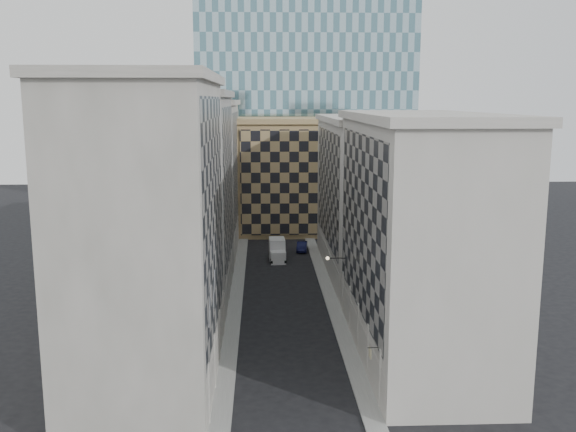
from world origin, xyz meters
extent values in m
cube|color=gray|center=(-5.25, 30.00, 0.07)|extent=(1.50, 100.00, 0.15)
cube|color=gray|center=(5.25, 30.00, 0.07)|extent=(1.50, 100.00, 0.15)
cube|color=gray|center=(-11.00, 11.00, 11.50)|extent=(10.00, 22.00, 23.00)
cube|color=gray|center=(-6.12, 11.00, 13.00)|extent=(0.25, 19.36, 18.00)
cube|color=gray|center=(-6.20, 11.00, 1.60)|extent=(0.45, 21.12, 3.20)
cube|color=gray|center=(-11.00, 11.00, 23.35)|extent=(10.80, 22.80, 0.70)
cylinder|color=gray|center=(-6.35, 2.75, 2.20)|extent=(0.90, 0.90, 4.40)
cylinder|color=gray|center=(-6.35, 8.25, 2.20)|extent=(0.90, 0.90, 4.40)
cylinder|color=gray|center=(-6.35, 13.75, 2.20)|extent=(0.90, 0.90, 4.40)
cylinder|color=gray|center=(-6.35, 19.25, 2.20)|extent=(0.90, 0.90, 4.40)
cube|color=gray|center=(-11.00, 33.00, 11.00)|extent=(10.00, 22.00, 22.00)
cube|color=gray|center=(-6.12, 33.00, 12.50)|extent=(0.25, 19.36, 17.00)
cube|color=gray|center=(-6.20, 33.00, 1.60)|extent=(0.45, 21.12, 3.20)
cube|color=gray|center=(-11.00, 33.00, 22.35)|extent=(10.80, 22.80, 0.70)
cylinder|color=gray|center=(-6.35, 24.75, 2.20)|extent=(0.90, 0.90, 4.40)
cylinder|color=gray|center=(-6.35, 30.25, 2.20)|extent=(0.90, 0.90, 4.40)
cylinder|color=gray|center=(-6.35, 35.75, 2.20)|extent=(0.90, 0.90, 4.40)
cylinder|color=gray|center=(-6.35, 41.25, 2.20)|extent=(0.90, 0.90, 4.40)
cube|color=gray|center=(-11.00, 55.00, 10.50)|extent=(10.00, 22.00, 21.00)
cube|color=gray|center=(-6.12, 55.00, 12.00)|extent=(0.25, 19.36, 16.00)
cube|color=gray|center=(-6.20, 55.00, 1.60)|extent=(0.45, 21.12, 3.20)
cube|color=gray|center=(-11.00, 55.00, 21.35)|extent=(10.80, 22.80, 0.70)
cylinder|color=gray|center=(-6.35, 46.75, 2.20)|extent=(0.90, 0.90, 4.40)
cylinder|color=gray|center=(-6.35, 52.25, 2.20)|extent=(0.90, 0.90, 4.40)
cylinder|color=gray|center=(-6.35, 57.75, 2.20)|extent=(0.90, 0.90, 4.40)
cylinder|color=gray|center=(-6.35, 63.25, 2.20)|extent=(0.90, 0.90, 4.40)
cube|color=#B4B0A5|center=(11.00, 15.00, 10.00)|extent=(10.00, 26.00, 20.00)
cube|color=gray|center=(6.12, 15.00, 11.50)|extent=(0.25, 22.88, 15.00)
cube|color=#B4B0A5|center=(6.20, 15.00, 1.60)|extent=(0.45, 24.96, 3.20)
cube|color=#B4B0A5|center=(11.00, 15.00, 20.35)|extent=(10.80, 26.80, 0.70)
cylinder|color=#B4B0A5|center=(6.35, 4.60, 2.20)|extent=(0.90, 0.90, 4.40)
cylinder|color=#B4B0A5|center=(6.35, 9.80, 2.20)|extent=(0.90, 0.90, 4.40)
cylinder|color=#B4B0A5|center=(6.35, 15.00, 2.20)|extent=(0.90, 0.90, 4.40)
cylinder|color=#B4B0A5|center=(6.35, 20.20, 2.20)|extent=(0.90, 0.90, 4.40)
cylinder|color=#B4B0A5|center=(6.35, 25.40, 2.20)|extent=(0.90, 0.90, 4.40)
cube|color=#B4B0A5|center=(11.00, 42.00, 9.50)|extent=(10.00, 28.00, 19.00)
cube|color=gray|center=(6.12, 42.00, 11.00)|extent=(0.25, 24.64, 14.00)
cube|color=#B4B0A5|center=(6.20, 42.00, 1.60)|extent=(0.45, 26.88, 3.20)
cube|color=#B4B0A5|center=(11.00, 42.00, 19.35)|extent=(10.80, 28.80, 0.70)
cube|color=#A08A55|center=(2.00, 68.00, 9.00)|extent=(16.00, 14.00, 18.00)
cube|color=tan|center=(2.00, 60.90, 9.00)|extent=(15.20, 0.25, 16.50)
cube|color=#A08A55|center=(2.00, 68.00, 18.40)|extent=(16.80, 14.80, 0.80)
cube|color=#2D2823|center=(0.00, 82.00, 14.00)|extent=(6.00, 6.00, 28.00)
cube|color=#2D2823|center=(0.00, 82.00, 28.70)|extent=(7.00, 7.00, 1.40)
cylinder|color=gray|center=(-5.90, 4.00, 8.00)|extent=(0.10, 2.33, 2.33)
cylinder|color=gray|center=(-5.90, 8.00, 8.00)|extent=(0.10, 2.33, 2.33)
cylinder|color=black|center=(5.10, 24.00, 6.20)|extent=(1.80, 0.08, 0.08)
sphere|color=#FFE5B2|center=(4.20, 24.00, 6.20)|extent=(0.36, 0.36, 0.36)
cube|color=silver|center=(-0.16, 46.14, 0.83)|extent=(2.11, 2.29, 1.66)
cube|color=silver|center=(-0.24, 48.54, 1.43)|extent=(2.24, 3.40, 2.86)
cylinder|color=black|center=(-1.06, 45.37, 0.42)|extent=(0.31, 0.84, 0.83)
cylinder|color=black|center=(0.79, 45.43, 0.42)|extent=(0.31, 0.84, 0.83)
cylinder|color=black|center=(-1.20, 49.62, 0.42)|extent=(0.31, 0.84, 0.83)
cylinder|color=black|center=(0.64, 49.68, 0.42)|extent=(0.31, 0.84, 0.83)
imported|color=black|center=(3.50, 52.95, 0.69)|extent=(1.88, 4.32, 1.38)
cylinder|color=black|center=(5.60, 5.53, 4.20)|extent=(0.81, 0.10, 0.06)
cube|color=beige|center=(5.40, 5.53, 3.80)|extent=(0.09, 0.71, 0.71)
camera|label=1|loc=(-2.33, -37.79, 21.80)|focal=40.00mm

